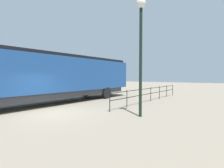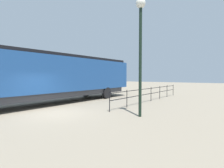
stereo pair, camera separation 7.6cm
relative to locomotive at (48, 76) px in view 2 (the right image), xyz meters
The scene contains 4 objects.
ground_plane 4.51m from the locomotive, 28.67° to the right, with size 120.00×120.00×0.00m, color gray.
locomotive is the anchor object (origin of this frame).
lamp_post 8.14m from the locomotive, ahead, with size 0.52×0.52×6.28m.
platform_fence 8.72m from the locomotive, 48.34° to the left, with size 0.05×12.00×1.23m.
Camera 2 is at (8.94, -6.35, 2.17)m, focal length 28.87 mm.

